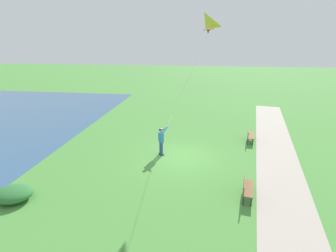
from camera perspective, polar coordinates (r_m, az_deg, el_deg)
name	(u,v)px	position (r m, az deg, el deg)	size (l,w,h in m)	color
ground_plane	(179,157)	(15.39, 2.65, -7.08)	(120.00, 120.00, 0.00)	#4C8E3D
walkway_path	(281,180)	(14.19, 24.48, -11.26)	(2.40, 32.00, 0.02)	#ADA393
person_kite_flyer	(161,139)	(15.28, -1.53, -2.98)	(0.62, 0.52, 1.83)	#232328
flying_kite	(204,23)	(15.33, 8.25, 22.23)	(2.55, 2.11, 6.44)	yellow
park_bench_near_walkway	(250,134)	(18.43, 18.23, -1.85)	(0.70, 1.55, 0.88)	brown
park_bench_far_walkway	(247,187)	(12.07, 17.57, -13.10)	(0.70, 1.55, 0.88)	brown
lakeside_shrub	(13,194)	(13.40, -31.86, -13.02)	(1.69, 1.45, 0.57)	#2D7033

